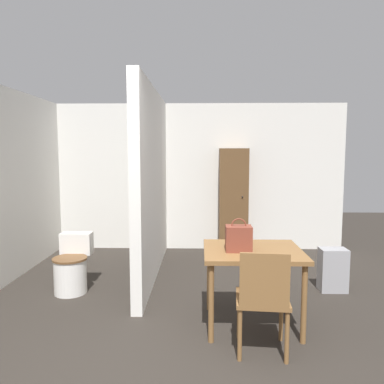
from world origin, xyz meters
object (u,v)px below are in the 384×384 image
object	(u,v)px
dining_table	(253,259)
wooden_chair	(263,297)
wooden_cabinet	(233,201)
space_heater	(333,270)
toilet	(72,268)
handbag	(239,238)

from	to	relation	value
dining_table	wooden_chair	distance (m)	0.57
dining_table	wooden_cabinet	size ratio (longest dim) A/B	0.53
dining_table	space_heater	bearing A→B (deg)	40.11
toilet	space_heater	world-z (taller)	toilet
dining_table	handbag	bearing A→B (deg)	-156.07
dining_table	wooden_chair	world-z (taller)	wooden_chair
space_heater	toilet	bearing A→B (deg)	-178.44
wooden_cabinet	space_heater	distance (m)	2.16
toilet	wooden_chair	bearing A→B (deg)	-33.90
toilet	handbag	xyz separation A→B (m)	(1.91, -0.91, 0.58)
dining_table	wooden_chair	xyz separation A→B (m)	(0.01, -0.54, -0.16)
dining_table	handbag	size ratio (longest dim) A/B	2.99
toilet	space_heater	xyz separation A→B (m)	(3.15, 0.09, -0.03)
handbag	space_heater	world-z (taller)	handbag
dining_table	space_heater	distance (m)	1.50
toilet	space_heater	bearing A→B (deg)	1.56
toilet	handbag	world-z (taller)	handbag
dining_table	wooden_cabinet	xyz separation A→B (m)	(0.05, 2.71, 0.21)
wooden_cabinet	space_heater	xyz separation A→B (m)	(1.06, -1.78, -0.61)
wooden_chair	dining_table	bearing A→B (deg)	96.28
space_heater	wooden_chair	bearing A→B (deg)	-126.57
dining_table	toilet	xyz separation A→B (m)	(-2.05, 0.84, -0.37)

